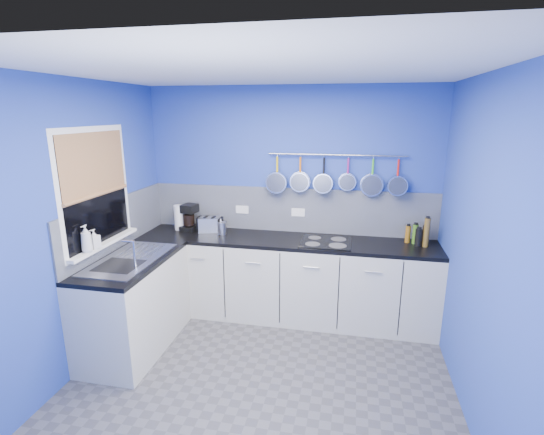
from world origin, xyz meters
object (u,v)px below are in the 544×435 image
(soap_bottle_a, at_px, (86,239))
(canister, at_px, (222,228))
(toaster, at_px, (210,224))
(paper_towel, at_px, (180,218))
(coffee_maker, at_px, (189,218))
(hob, at_px, (326,242))
(soap_bottle_b, at_px, (94,239))

(soap_bottle_a, relative_size, canister, 1.76)
(canister, bearing_deg, toaster, 157.61)
(paper_towel, bearing_deg, toaster, -0.93)
(paper_towel, height_order, toaster, paper_towel)
(paper_towel, bearing_deg, coffee_maker, -6.06)
(coffee_maker, height_order, canister, coffee_maker)
(paper_towel, xyz_separation_m, hob, (1.69, -0.15, -0.14))
(hob, bearing_deg, soap_bottle_a, -150.41)
(soap_bottle_b, height_order, hob, soap_bottle_b)
(coffee_maker, distance_m, toaster, 0.25)
(coffee_maker, bearing_deg, hob, 6.13)
(soap_bottle_a, xyz_separation_m, canister, (0.81, 1.20, -0.20))
(coffee_maker, relative_size, hob, 0.58)
(toaster, distance_m, canister, 0.18)
(soap_bottle_b, height_order, canister, soap_bottle_b)
(canister, bearing_deg, coffee_maker, 171.49)
(soap_bottle_a, height_order, toaster, soap_bottle_a)
(hob, bearing_deg, soap_bottle_b, -152.76)
(paper_towel, xyz_separation_m, coffee_maker, (0.12, -0.01, 0.01))
(soap_bottle_b, bearing_deg, coffee_maker, 70.65)
(coffee_maker, relative_size, toaster, 1.18)
(toaster, bearing_deg, paper_towel, 160.12)
(coffee_maker, xyz_separation_m, hob, (1.57, -0.14, -0.15))
(toaster, distance_m, hob, 1.33)
(toaster, bearing_deg, canister, -41.34)
(soap_bottle_b, bearing_deg, toaster, 60.87)
(soap_bottle_a, xyz_separation_m, hob, (1.97, 1.12, -0.26))
(canister, relative_size, hob, 0.26)
(canister, height_order, hob, canister)
(soap_bottle_b, xyz_separation_m, coffee_maker, (0.40, 1.15, -0.09))
(soap_bottle_a, bearing_deg, paper_towel, 77.57)
(soap_bottle_a, height_order, hob, soap_bottle_a)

